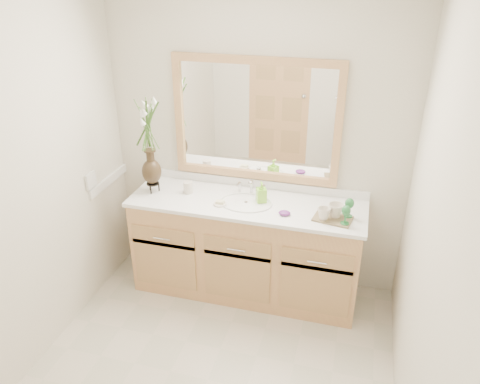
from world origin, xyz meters
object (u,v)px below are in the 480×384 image
(flower_vase, at_px, (148,132))
(soap_bottle, at_px, (261,193))
(tumbler, at_px, (188,187))
(tray, at_px, (333,219))

(flower_vase, distance_m, soap_bottle, 0.98)
(tumbler, xyz_separation_m, tray, (1.16, -0.13, -0.04))
(flower_vase, bearing_deg, soap_bottle, 3.99)
(soap_bottle, distance_m, tray, 0.58)
(soap_bottle, bearing_deg, flower_vase, 159.06)
(flower_vase, bearing_deg, tray, -2.99)
(flower_vase, relative_size, tumbler, 7.84)
(flower_vase, xyz_separation_m, soap_bottle, (0.88, 0.06, -0.43))
(flower_vase, relative_size, soap_bottle, 5.07)
(tumbler, relative_size, soap_bottle, 0.65)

